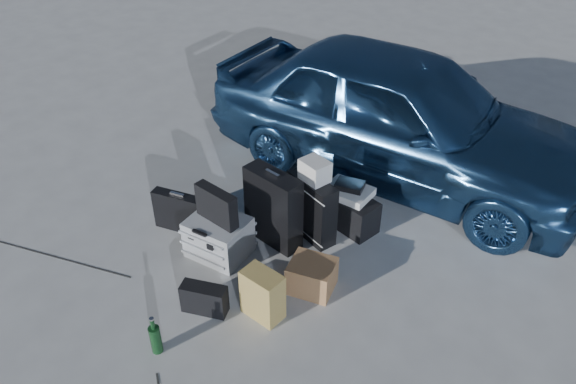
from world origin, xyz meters
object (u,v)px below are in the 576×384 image
Objects in this scene: pelican_case at (219,237)px; suitcase_right at (312,208)px; briefcase at (180,212)px; duffel_bag at (345,209)px; suitcase_left at (273,208)px; cardboard_box at (312,276)px; green_bottle at (155,335)px; car at (399,115)px.

pelican_case is 0.82× the size of suitcase_right.
briefcase is 1.53m from duffel_bag.
suitcase_left is 2.00× the size of cardboard_box.
green_bottle is at bearing -66.32° from briefcase.
car is at bearing 68.69° from pelican_case.
car is 2.24m from pelican_case.
pelican_case reaches higher than duffel_bag.
suitcase_right reaches higher than cardboard_box.
cardboard_box is at bearing 66.82° from green_bottle.
suitcase_right reaches higher than green_bottle.
suitcase_right is 0.94× the size of duffel_bag.
suitcase_left is at bearing -111.75° from duffel_bag.
car reaches higher than suitcase_left.
car is at bearing 47.36° from briefcase.
car is 2.07m from cardboard_box.
green_bottle is (-0.26, -2.10, 0.00)m from duffel_bag.
suitcase_right is 1.83× the size of green_bottle.
suitcase_left reaches higher than duffel_bag.
cardboard_box is at bearing -63.24° from duffel_bag.
green_bottle is at bearing -113.18° from cardboard_box.
pelican_case is 0.91m from cardboard_box.
suitcase_left is at bearing 52.96° from pelican_case.
duffel_bag is 1.81× the size of cardboard_box.
briefcase is at bearing 148.83° from car.
briefcase is (-1.06, -2.09, -0.48)m from car.
pelican_case is 1.22m from duffel_bag.
briefcase is 1.41m from green_bottle.
suitcase_right is 1.69× the size of cardboard_box.
duffel_bag is at bearing 82.47° from suitcase_right.
suitcase_right is (0.49, 0.70, 0.12)m from pelican_case.
duffel_bag is (0.38, 0.60, -0.19)m from suitcase_left.
briefcase reaches higher than green_bottle.
car is at bearing 86.21° from suitcase_left.
duffel_bag is at bearing -179.52° from car.
suitcase_left is at bearing 12.46° from briefcase.
cardboard_box is at bearing -18.80° from suitcase_left.
briefcase is (-0.51, 0.03, 0.02)m from pelican_case.
cardboard_box is (0.64, -0.30, -0.22)m from suitcase_left.
suitcase_left is at bearing 94.64° from green_bottle.
car reaches higher than briefcase.
suitcase_left reaches higher than pelican_case.
green_bottle reaches higher than cardboard_box.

